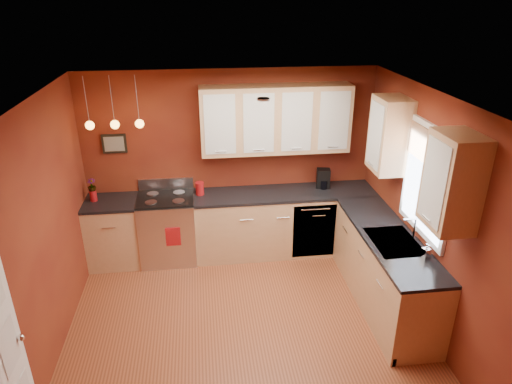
{
  "coord_description": "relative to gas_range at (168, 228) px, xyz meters",
  "views": [
    {
      "loc": [
        -0.41,
        -3.92,
        3.54
      ],
      "look_at": [
        0.22,
        1.0,
        1.32
      ],
      "focal_mm": 32.0,
      "sensor_mm": 36.0,
      "label": 1
    }
  ],
  "objects": [
    {
      "name": "floor",
      "position": [
        0.92,
        -1.8,
        -0.48
      ],
      "size": [
        4.2,
        4.2,
        0.0
      ],
      "primitive_type": "plane",
      "color": "brown",
      "rests_on": "ground"
    },
    {
      "name": "ceiling",
      "position": [
        0.92,
        -1.8,
        2.12
      ],
      "size": [
        4.0,
        4.2,
        0.02
      ],
      "primitive_type": "cube",
      "color": "silver",
      "rests_on": "wall_back"
    },
    {
      "name": "wall_back",
      "position": [
        0.92,
        0.3,
        0.82
      ],
      "size": [
        4.0,
        0.02,
        2.6
      ],
      "primitive_type": "cube",
      "color": "maroon",
      "rests_on": "floor"
    },
    {
      "name": "wall_left",
      "position": [
        -1.08,
        -1.8,
        0.82
      ],
      "size": [
        0.02,
        4.2,
        2.6
      ],
      "primitive_type": "cube",
      "color": "maroon",
      "rests_on": "floor"
    },
    {
      "name": "wall_right",
      "position": [
        2.92,
        -1.8,
        0.82
      ],
      "size": [
        0.02,
        4.2,
        2.6
      ],
      "primitive_type": "cube",
      "color": "maroon",
      "rests_on": "floor"
    },
    {
      "name": "base_cabinets_back_left",
      "position": [
        -0.73,
        -0.0,
        -0.03
      ],
      "size": [
        0.7,
        0.6,
        0.9
      ],
      "primitive_type": "cube",
      "color": "tan",
      "rests_on": "floor"
    },
    {
      "name": "base_cabinets_back_right",
      "position": [
        1.65,
        -0.0,
        -0.03
      ],
      "size": [
        2.54,
        0.6,
        0.9
      ],
      "primitive_type": "cube",
      "color": "tan",
      "rests_on": "floor"
    },
    {
      "name": "base_cabinets_right",
      "position": [
        2.62,
        -1.35,
        -0.03
      ],
      "size": [
        0.6,
        2.1,
        0.9
      ],
      "primitive_type": "cube",
      "color": "tan",
      "rests_on": "floor"
    },
    {
      "name": "counter_back_left",
      "position": [
        -0.73,
        -0.0,
        0.44
      ],
      "size": [
        0.7,
        0.62,
        0.04
      ],
      "primitive_type": "cube",
      "color": "black",
      "rests_on": "base_cabinets_back_left"
    },
    {
      "name": "counter_back_right",
      "position": [
        1.65,
        -0.0,
        0.44
      ],
      "size": [
        2.54,
        0.62,
        0.04
      ],
      "primitive_type": "cube",
      "color": "black",
      "rests_on": "base_cabinets_back_right"
    },
    {
      "name": "counter_right",
      "position": [
        2.62,
        -1.35,
        0.44
      ],
      "size": [
        0.62,
        2.1,
        0.04
      ],
      "primitive_type": "cube",
      "color": "black",
      "rests_on": "base_cabinets_right"
    },
    {
      "name": "gas_range",
      "position": [
        0.0,
        0.0,
        0.0
      ],
      "size": [
        0.76,
        0.64,
        1.11
      ],
      "color": "silver",
      "rests_on": "floor"
    },
    {
      "name": "dishwasher_front",
      "position": [
        2.02,
        -0.29,
        -0.03
      ],
      "size": [
        0.6,
        0.02,
        0.8
      ],
      "primitive_type": "cube",
      "color": "silver",
      "rests_on": "base_cabinets_back_right"
    },
    {
      "name": "sink",
      "position": [
        2.62,
        -1.5,
        0.43
      ],
      "size": [
        0.5,
        0.7,
        0.33
      ],
      "color": "gray",
      "rests_on": "counter_right"
    },
    {
      "name": "window",
      "position": [
        2.89,
        -1.5,
        1.21
      ],
      "size": [
        0.06,
        1.02,
        1.22
      ],
      "color": "white",
      "rests_on": "wall_right"
    },
    {
      "name": "upper_cabinets_back",
      "position": [
        1.52,
        0.12,
        1.47
      ],
      "size": [
        2.0,
        0.35,
        0.9
      ],
      "primitive_type": "cube",
      "color": "tan",
      "rests_on": "wall_back"
    },
    {
      "name": "upper_cabinets_right",
      "position": [
        2.75,
        -1.48,
        1.47
      ],
      "size": [
        0.35,
        1.95,
        0.9
      ],
      "primitive_type": "cube",
      "color": "tan",
      "rests_on": "wall_right"
    },
    {
      "name": "wall_picture",
      "position": [
        -0.63,
        0.28,
        1.17
      ],
      "size": [
        0.32,
        0.03,
        0.26
      ],
      "primitive_type": "cube",
      "color": "black",
      "rests_on": "wall_back"
    },
    {
      "name": "pendant_lights",
      "position": [
        -0.53,
        -0.05,
        1.53
      ],
      "size": [
        0.71,
        0.11,
        0.66
      ],
      "color": "gray",
      "rests_on": "ceiling"
    },
    {
      "name": "red_canister",
      "position": [
        0.47,
        0.06,
        0.55
      ],
      "size": [
        0.12,
        0.12,
        0.18
      ],
      "color": "#9F1114",
      "rests_on": "counter_back_right"
    },
    {
      "name": "red_vase",
      "position": [
        -0.95,
        0.04,
        0.53
      ],
      "size": [
        0.09,
        0.09,
        0.15
      ],
      "primitive_type": "cylinder",
      "color": "#9F1114",
      "rests_on": "counter_back_left"
    },
    {
      "name": "flowers",
      "position": [
        -0.95,
        0.04,
        0.68
      ],
      "size": [
        0.12,
        0.12,
        0.18
      ],
      "primitive_type": "imported",
      "rotation": [
        0.0,
        0.0,
        0.17
      ],
      "color": "#9F1114",
      "rests_on": "red_vase"
    },
    {
      "name": "coffee_maker",
      "position": [
        2.22,
        0.09,
        0.58
      ],
      "size": [
        0.21,
        0.21,
        0.27
      ],
      "rotation": [
        0.0,
        0.0,
        -0.19
      ],
      "color": "black",
      "rests_on": "counter_back_right"
    },
    {
      "name": "soap_pump",
      "position": [
        2.81,
        -1.86,
        0.54
      ],
      "size": [
        0.09,
        0.09,
        0.16
      ],
      "primitive_type": "imported",
      "rotation": [
        0.0,
        0.0,
        0.28
      ],
      "color": "silver",
      "rests_on": "counter_right"
    },
    {
      "name": "dish_towel",
      "position": [
        0.09,
        -0.33,
        0.04
      ],
      "size": [
        0.2,
        0.01,
        0.27
      ],
      "primitive_type": "cube",
      "color": "#9F1114",
      "rests_on": "gas_range"
    }
  ]
}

